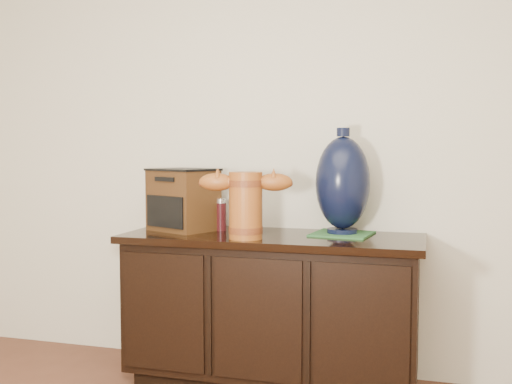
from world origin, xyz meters
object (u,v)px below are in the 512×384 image
(sideboard, at_px, (272,309))
(lamp_base, at_px, (343,183))
(tv_radio, at_px, (183,200))
(spray_can, at_px, (221,215))
(terracotta_vessel, at_px, (246,201))

(sideboard, relative_size, lamp_base, 2.83)
(tv_radio, distance_m, spray_can, 0.21)
(sideboard, distance_m, lamp_base, 0.71)
(terracotta_vessel, height_order, spray_can, terracotta_vessel)
(terracotta_vessel, relative_size, spray_can, 2.68)
(terracotta_vessel, height_order, tv_radio, tv_radio)
(terracotta_vessel, distance_m, lamp_base, 0.50)
(sideboard, xyz_separation_m, spray_can, (-0.30, 0.08, 0.45))
(lamp_base, bearing_deg, tv_radio, -175.36)
(terracotta_vessel, distance_m, spray_can, 0.33)
(lamp_base, distance_m, spray_can, 0.65)
(sideboard, xyz_separation_m, tv_radio, (-0.48, 0.04, 0.53))
(tv_radio, bearing_deg, spray_can, 37.57)
(sideboard, xyz_separation_m, lamp_base, (0.33, 0.10, 0.62))
(tv_radio, xyz_separation_m, lamp_base, (0.82, 0.07, 0.09))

